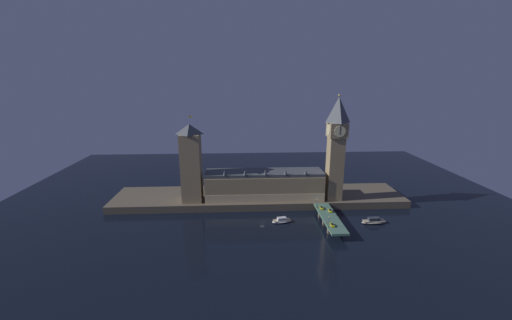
# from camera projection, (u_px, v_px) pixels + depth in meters

# --- Properties ---
(ground_plane) EXTENTS (400.00, 400.00, 0.00)m
(ground_plane) POSITION_uv_depth(u_px,v_px,m) (262.00, 223.00, 206.62)
(ground_plane) COLOR black
(embankment) EXTENTS (220.00, 42.00, 5.37)m
(embankment) POSITION_uv_depth(u_px,v_px,m) (259.00, 197.00, 243.62)
(embankment) COLOR brown
(embankment) RESTS_ON ground_plane
(parliament_hall) EXTENTS (86.12, 21.25, 24.83)m
(parliament_hall) POSITION_uv_depth(u_px,v_px,m) (264.00, 185.00, 232.73)
(parliament_hall) COLOR #9E845B
(parliament_hall) RESTS_ON embankment
(clock_tower) EXTENTS (13.06, 13.17, 76.43)m
(clock_tower) POSITION_uv_depth(u_px,v_px,m) (336.00, 145.00, 223.53)
(clock_tower) COLOR #9E845B
(clock_tower) RESTS_ON embankment
(victoria_tower) EXTENTS (14.15, 14.15, 62.41)m
(victoria_tower) POSITION_uv_depth(u_px,v_px,m) (191.00, 163.00, 223.22)
(victoria_tower) COLOR #9E845B
(victoria_tower) RESTS_ON embankment
(bridge) EXTENTS (10.45, 46.00, 5.57)m
(bridge) POSITION_uv_depth(u_px,v_px,m) (330.00, 219.00, 202.88)
(bridge) COLOR #4C7560
(bridge) RESTS_ON ground_plane
(car_northbound_lead) EXTENTS (1.86, 4.64, 1.57)m
(car_northbound_lead) POSITION_uv_depth(u_px,v_px,m) (321.00, 208.00, 214.59)
(car_northbound_lead) COLOR yellow
(car_northbound_lead) RESTS_ON bridge
(car_northbound_trail) EXTENTS (1.93, 4.70, 1.57)m
(car_northbound_trail) POSITION_uv_depth(u_px,v_px,m) (332.00, 225.00, 189.69)
(car_northbound_trail) COLOR yellow
(car_northbound_trail) RESTS_ON bridge
(car_southbound_trail) EXTENTS (1.85, 4.68, 1.53)m
(car_southbound_trail) POSITION_uv_depth(u_px,v_px,m) (330.00, 211.00, 210.10)
(car_southbound_trail) COLOR yellow
(car_southbound_trail) RESTS_ON bridge
(pedestrian_near_rail) EXTENTS (0.38, 0.38, 1.66)m
(pedestrian_near_rail) POSITION_uv_depth(u_px,v_px,m) (327.00, 222.00, 192.69)
(pedestrian_near_rail) COLOR black
(pedestrian_near_rail) RESTS_ON bridge
(pedestrian_mid_walk) EXTENTS (0.38, 0.38, 1.59)m
(pedestrian_mid_walk) POSITION_uv_depth(u_px,v_px,m) (336.00, 214.00, 204.74)
(pedestrian_mid_walk) COLOR black
(pedestrian_mid_walk) RESTS_ON bridge
(pedestrian_far_rail) EXTENTS (0.38, 0.38, 1.80)m
(pedestrian_far_rail) POSITION_uv_depth(u_px,v_px,m) (317.00, 206.00, 217.19)
(pedestrian_far_rail) COLOR black
(pedestrian_far_rail) RESTS_ON bridge
(street_lamp_near) EXTENTS (1.34, 0.60, 7.31)m
(street_lamp_near) POSITION_uv_depth(u_px,v_px,m) (329.00, 221.00, 186.84)
(street_lamp_near) COLOR #2D3333
(street_lamp_near) RESTS_ON bridge
(street_lamp_far) EXTENTS (1.34, 0.60, 6.87)m
(street_lamp_far) POSITION_uv_depth(u_px,v_px,m) (317.00, 202.00, 215.35)
(street_lamp_far) COLOR #2D3333
(street_lamp_far) RESTS_ON bridge
(boat_upstream) EXTENTS (13.84, 7.12, 3.65)m
(boat_upstream) POSITION_uv_depth(u_px,v_px,m) (282.00, 221.00, 206.69)
(boat_upstream) COLOR white
(boat_upstream) RESTS_ON ground_plane
(boat_downstream) EXTENTS (16.61, 5.70, 4.21)m
(boat_downstream) POSITION_uv_depth(u_px,v_px,m) (374.00, 221.00, 205.27)
(boat_downstream) COLOR #B2A893
(boat_downstream) RESTS_ON ground_plane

